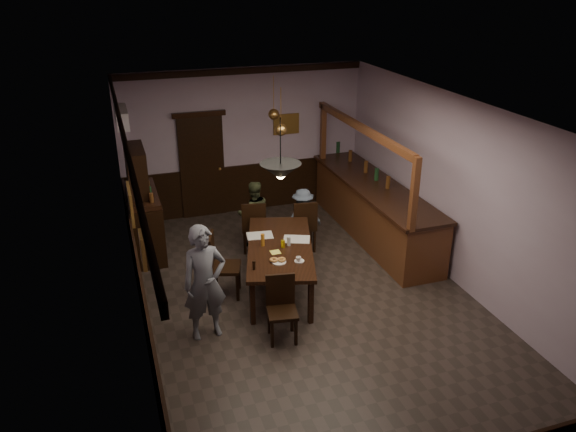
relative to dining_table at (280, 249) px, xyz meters
name	(u,v)px	position (x,y,z in m)	size (l,w,h in m)	color
room	(313,217)	(0.29, -0.68, 0.81)	(5.01, 8.01, 3.01)	#2D2621
dining_table	(280,249)	(0.00, 0.00, 0.00)	(1.58, 2.39, 0.75)	black
chair_far_left	(254,225)	(-0.07, 1.34, -0.15)	(0.51, 0.51, 0.98)	black
chair_far_right	(304,224)	(0.80, 1.09, -0.14)	(0.49, 0.49, 0.99)	black
chair_near	(281,305)	(-0.38, -1.27, -0.17)	(0.47, 0.47, 0.93)	black
chair_side	(220,263)	(-0.95, 0.08, -0.11)	(0.57, 0.57, 1.05)	black
person_standing	(205,283)	(-1.36, -0.90, 0.15)	(0.61, 0.40, 1.68)	slate
person_seated_left	(254,214)	(0.01, 1.61, -0.06)	(0.61, 0.47, 1.25)	#3F482B
person_seated_right	(303,217)	(0.87, 1.36, -0.14)	(0.71, 0.41, 1.10)	slate
newspaper_left	(260,235)	(-0.20, 0.45, 0.07)	(0.42, 0.30, 0.01)	silver
newspaper_right	(297,239)	(0.32, 0.13, 0.07)	(0.42, 0.30, 0.01)	silver
napkin	(275,252)	(-0.13, -0.19, 0.07)	(0.15, 0.15, 0.00)	#F7F85B
saucer	(299,261)	(0.12, -0.58, 0.07)	(0.15, 0.15, 0.01)	white
coffee_cup	(298,259)	(0.10, -0.60, 0.11)	(0.08, 0.08, 0.07)	white
pastry_plate	(279,262)	(-0.18, -0.51, 0.07)	(0.22, 0.22, 0.01)	white
pastry_ring_a	(274,260)	(-0.25, -0.48, 0.10)	(0.13, 0.13, 0.04)	#C68C47
pastry_ring_b	(282,260)	(-0.14, -0.51, 0.10)	(0.13, 0.13, 0.04)	#C68C47
soda_can	(283,244)	(0.03, -0.07, 0.12)	(0.07, 0.07, 0.12)	yellow
beer_glass	(263,240)	(-0.26, 0.09, 0.16)	(0.06, 0.06, 0.20)	#BF721E
water_glass	(289,241)	(0.14, -0.03, 0.14)	(0.06, 0.06, 0.15)	silver
pepper_mill	(254,265)	(-0.59, -0.61, 0.13)	(0.04, 0.04, 0.14)	black
sideboard	(143,212)	(-1.92, 1.96, 0.11)	(0.53, 1.49, 1.97)	black
bar_counter	(374,208)	(2.28, 1.27, -0.12)	(0.93, 3.98, 2.23)	#4F2A15
door_back	(202,168)	(-0.61, 3.27, 0.36)	(0.90, 0.06, 2.10)	black
ac_unit	(121,117)	(-2.09, 2.22, 1.76)	(0.20, 0.85, 0.30)	white
picture_left_small	(143,250)	(-2.17, -2.28, 1.46)	(0.04, 0.28, 0.36)	olive
picture_left_large	(131,204)	(-2.17, 0.12, 1.01)	(0.04, 0.62, 0.48)	olive
picture_back	(286,124)	(1.19, 3.28, 1.11)	(0.55, 0.04, 0.42)	olive
pendant_iron	(281,171)	(-0.23, -0.77, 1.59)	(0.56, 0.56, 0.84)	black
pendant_brass_mid	(281,130)	(0.39, 1.13, 1.61)	(0.20, 0.20, 0.81)	#BF8C3F
pendant_brass_far	(274,114)	(0.59, 2.18, 1.61)	(0.20, 0.20, 0.81)	#BF8C3F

